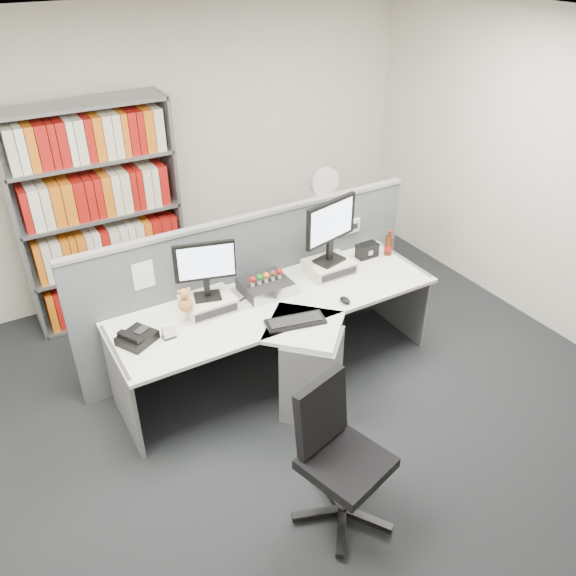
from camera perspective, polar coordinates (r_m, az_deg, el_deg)
ground at (r=4.44m, az=4.38°, el=-14.05°), size 5.50×5.50×0.00m
room_shell at (r=3.39m, az=5.61°, el=7.50°), size 5.04×5.54×2.72m
partition at (r=4.88m, az=-3.52°, el=0.52°), size 3.00×0.08×1.27m
desk at (r=4.51m, az=0.35°, el=-5.33°), size 2.60×1.20×0.72m
monitor_riser_left at (r=4.43m, az=-7.84°, el=-1.48°), size 0.38×0.31×0.10m
monitor_riser_right at (r=4.87m, az=4.07°, el=2.12°), size 0.38×0.31×0.10m
monitor_left at (r=4.26m, az=-8.16°, el=2.18°), size 0.44×0.19×0.46m
monitor_right at (r=4.70m, az=4.23°, el=6.10°), size 0.53×0.22×0.54m
desktop_pc at (r=4.59m, az=-2.23°, el=0.17°), size 0.37×0.33×0.10m
figurines at (r=4.53m, az=-2.15°, el=1.16°), size 0.29×0.05×0.09m
keyboard at (r=4.25m, az=0.72°, el=-3.31°), size 0.46×0.25×0.03m
mouse at (r=4.49m, az=5.63°, el=-1.19°), size 0.07×0.11×0.04m
desk_phone at (r=4.18m, az=-14.67°, el=-4.76°), size 0.31×0.30×0.10m
desk_calendar at (r=4.17m, az=-11.67°, el=-4.25°), size 0.09×0.07×0.11m
plush_toy at (r=4.23m, az=-10.08°, el=-1.32°), size 0.11×0.11×0.19m
speaker at (r=5.13m, az=7.78°, el=3.69°), size 0.19×0.10×0.13m
cola_bottle at (r=5.18m, az=9.86°, el=4.14°), size 0.07×0.07×0.24m
shelving_unit at (r=5.48m, az=-18.01°, el=6.55°), size 1.41×0.40×2.00m
filing_cabinet at (r=6.11m, az=3.34°, el=4.23°), size 0.45×0.61×0.70m
desk_fan at (r=5.83m, az=3.55°, el=10.03°), size 0.30×0.18×0.50m
office_chair at (r=3.62m, az=4.81°, el=-15.71°), size 0.64×0.62×0.96m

